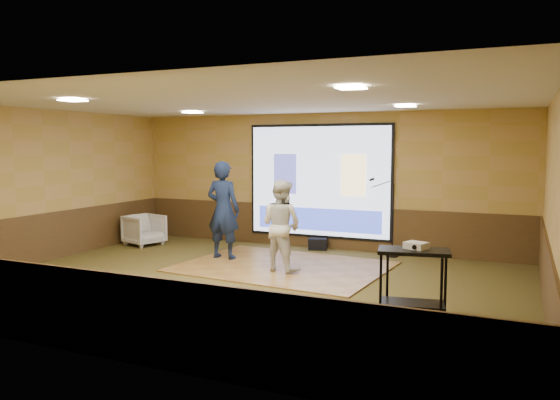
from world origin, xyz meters
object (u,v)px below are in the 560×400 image
at_px(projector, 416,245).
at_px(duffel_bag, 318,244).
at_px(av_table, 413,271).
at_px(banquet_chair, 144,230).
at_px(player_right, 281,225).
at_px(player_left, 223,210).
at_px(mic_stand, 390,233).
at_px(dance_floor, 283,267).
at_px(projector_screen, 319,182).

relative_size(projector, duffel_bag, 0.67).
xyz_separation_m(av_table, banquet_chair, (-6.67, 3.04, -0.31)).
distance_m(player_right, duffel_bag, 2.38).
xyz_separation_m(player_left, av_table, (4.21, -2.40, -0.34)).
bearing_deg(mic_stand, player_left, -135.56).
bearing_deg(dance_floor, duffel_bag, 90.29).
distance_m(player_right, banquet_chair, 4.16).
bearing_deg(projector_screen, dance_floor, -88.22).
bearing_deg(av_table, duffel_bag, 124.36).
bearing_deg(mic_stand, projector_screen, -173.48).
distance_m(dance_floor, duffel_bag, 1.92).
bearing_deg(dance_floor, projector, -37.46).
relative_size(mic_stand, duffel_bag, 4.07).
bearing_deg(mic_stand, player_right, -108.90).
bearing_deg(projector, mic_stand, 129.17).
bearing_deg(duffel_bag, projector_screen, 106.59).
relative_size(mic_stand, banquet_chair, 2.10).
height_order(player_left, av_table, player_left).
bearing_deg(av_table, banquet_chair, 155.53).
distance_m(player_right, av_table, 3.30).
distance_m(av_table, projector, 0.34).
distance_m(player_left, av_table, 4.85).
distance_m(projector_screen, duffel_bag, 1.36).
xyz_separation_m(player_right, mic_stand, (1.48, 2.19, -0.36)).
relative_size(player_left, duffel_bag, 4.89).
relative_size(projector_screen, av_table, 3.49).
bearing_deg(projector, banquet_chair, 177.91).
bearing_deg(dance_floor, mic_stand, 49.30).
bearing_deg(projector, av_table, -92.62).
relative_size(av_table, duffel_bag, 2.38).
distance_m(dance_floor, player_left, 1.71).
relative_size(projector_screen, banquet_chair, 4.29).
bearing_deg(projector, dance_floor, 164.55).
distance_m(dance_floor, projector, 3.71).
bearing_deg(mic_stand, av_table, -58.14).
bearing_deg(banquet_chair, player_left, -88.17).
relative_size(av_table, projector, 3.57).
relative_size(dance_floor, player_left, 1.91).
distance_m(projector_screen, projector, 5.19).
height_order(projector, duffel_bag, projector).
bearing_deg(player_left, mic_stand, -150.00).
xyz_separation_m(projector, banquet_chair, (-6.69, 2.99, -0.64)).
bearing_deg(player_left, av_table, 151.02).
bearing_deg(projector_screen, player_left, -124.49).
bearing_deg(dance_floor, projector_screen, 91.78).
bearing_deg(banquet_chair, duffel_bag, -57.66).
height_order(player_left, mic_stand, player_left).
distance_m(player_left, projector, 4.84).
relative_size(dance_floor, projector, 14.00).
xyz_separation_m(projector_screen, projector, (2.90, -4.28, -0.48)).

